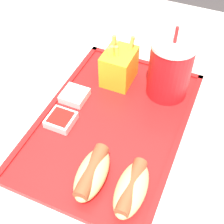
# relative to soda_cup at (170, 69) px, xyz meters

# --- Properties ---
(dining_table) EXTENTS (1.13, 1.13, 0.71)m
(dining_table) POSITION_rel_soda_cup_xyz_m (0.15, -0.06, -0.43)
(dining_table) COLOR beige
(dining_table) RESTS_ON ground_plane
(food_tray) EXTENTS (0.43, 0.29, 0.01)m
(food_tray) POSITION_rel_soda_cup_xyz_m (0.13, -0.08, -0.07)
(food_tray) COLOR red
(food_tray) RESTS_ON dining_table
(soda_cup) EXTENTS (0.10, 0.10, 0.17)m
(soda_cup) POSITION_rel_soda_cup_xyz_m (0.00, 0.00, 0.00)
(soda_cup) COLOR red
(soda_cup) RESTS_ON food_tray
(hot_dog_far) EXTENTS (0.11, 0.06, 0.04)m
(hot_dog_far) POSITION_rel_soda_cup_xyz_m (0.27, 0.02, -0.05)
(hot_dog_far) COLOR #DBB270
(hot_dog_far) RESTS_ON food_tray
(hot_dog_near) EXTENTS (0.12, 0.06, 0.04)m
(hot_dog_near) POSITION_rel_soda_cup_xyz_m (0.27, -0.05, -0.04)
(hot_dog_near) COLOR #DBB270
(hot_dog_near) RESTS_ON food_tray
(fries_carton) EXTENTS (0.08, 0.07, 0.12)m
(fries_carton) POSITION_rel_soda_cup_xyz_m (0.01, -0.12, -0.03)
(fries_carton) COLOR gold
(fries_carton) RESTS_ON food_tray
(sauce_cup_mayo) EXTENTS (0.05, 0.05, 0.02)m
(sauce_cup_mayo) POSITION_rel_soda_cup_xyz_m (0.10, -0.18, -0.06)
(sauce_cup_mayo) COLOR silver
(sauce_cup_mayo) RESTS_ON food_tray
(sauce_cup_ketchup) EXTENTS (0.05, 0.05, 0.02)m
(sauce_cup_ketchup) POSITION_rel_soda_cup_xyz_m (0.18, -0.17, -0.06)
(sauce_cup_ketchup) COLOR silver
(sauce_cup_ketchup) RESTS_ON food_tray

